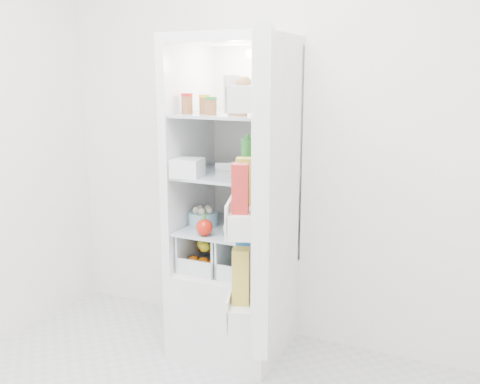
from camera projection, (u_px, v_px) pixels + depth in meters
The scene contains 21 objects.
room_walls at pixel (126, 75), 1.72m from camera, with size 3.02×3.02×2.61m.
refrigerator at pixel (237, 238), 3.10m from camera, with size 0.60×0.60×1.80m.
shelf_low at pixel (232, 228), 3.03m from camera, with size 0.49×0.53×0.01m, color #AABBC7.
shelf_mid at pixel (232, 174), 2.96m from camera, with size 0.49×0.53×0.01m, color #AABBC7.
shelf_top at pixel (232, 115), 2.89m from camera, with size 0.49×0.53×0.01m, color #AABBC7.
crisper_left at pixel (213, 247), 3.11m from camera, with size 0.23×0.46×0.22m, color silver, non-canonical shape.
crisper_right at pixel (252, 253), 3.01m from camera, with size 0.23×0.46×0.22m, color silver, non-canonical shape.
condiment_jars at pixel (222, 106), 2.78m from camera, with size 0.46×0.16×0.08m.
squeeze_bottle at pixel (266, 96), 2.95m from camera, with size 0.05×0.05×0.18m, color white.
tub_white at pixel (187, 168), 2.85m from camera, with size 0.15×0.15×0.10m, color white.
tub_cream at pixel (243, 168), 2.96m from camera, with size 0.11×0.11×0.06m, color white.
tin_red at pixel (261, 172), 2.83m from camera, with size 0.09×0.09×0.06m, color red.
foil_tray at pixel (231, 165), 3.10m from camera, with size 0.17×0.13×0.04m, color silver.
tub_green at pixel (252, 164), 3.02m from camera, with size 0.10×0.14×0.08m, color #469A5E.
red_cabbage at pixel (261, 212), 2.99m from camera, with size 0.19×0.19×0.19m, color #561D51.
bell_pepper at pixel (204, 227), 2.85m from camera, with size 0.09×0.09×0.09m, color red.
mushroom_bowl at pixel (203, 219), 3.05m from camera, with size 0.17×0.17×0.08m, color #7CAAB9.
salad_bag at pixel (232, 228), 2.82m from camera, with size 0.10×0.10×0.10m, color beige.
citrus_pile at pixel (207, 253), 3.06m from camera, with size 0.20×0.24×0.16m.
veg_pile at pixel (253, 261), 3.01m from camera, with size 0.16×0.30×0.10m.
fridge_door at pixel (259, 193), 2.30m from camera, with size 0.34×0.59×1.30m.
Camera 1 is at (1.08, -1.44, 1.59)m, focal length 40.00 mm.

